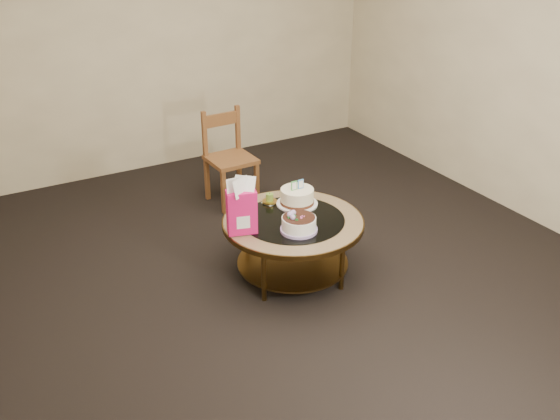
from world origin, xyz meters
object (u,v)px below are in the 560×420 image
coffee_table (293,229)px  decorated_cake (299,225)px  gift_bag (242,206)px  cream_cake (297,197)px  dining_chair (229,157)px

coffee_table → decorated_cake: size_ratio=3.95×
coffee_table → decorated_cake: (-0.06, -0.17, 0.13)m
coffee_table → gift_bag: bearing=178.6°
coffee_table → gift_bag: 0.49m
cream_cake → dining_chair: 1.18m
coffee_table → cream_cake: (0.15, 0.19, 0.14)m
gift_bag → cream_cake: bearing=34.4°
coffee_table → decorated_cake: decorated_cake is taller
decorated_cake → gift_bag: bearing=152.3°
dining_chair → cream_cake: bearing=-91.6°
coffee_table → gift_bag: (-0.40, 0.01, 0.28)m
gift_bag → dining_chair: 1.47m
coffee_table → cream_cake: cream_cake is taller
decorated_cake → coffee_table: bearing=71.5°
gift_bag → dining_chair: (0.53, 1.35, -0.23)m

